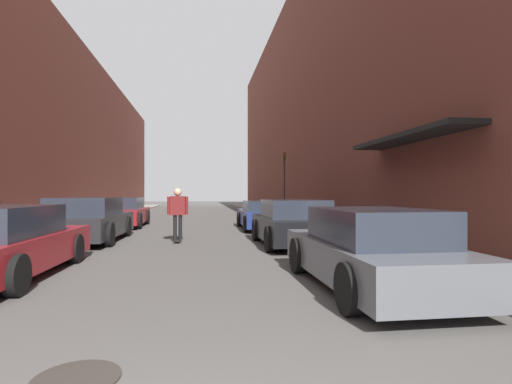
{
  "coord_description": "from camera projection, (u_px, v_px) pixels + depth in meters",
  "views": [
    {
      "loc": [
        0.38,
        -1.42,
        1.52
      ],
      "look_at": [
        2.32,
        12.45,
        1.54
      ],
      "focal_mm": 28.0,
      "sensor_mm": 36.0,
      "label": 1
    }
  ],
  "objects": [
    {
      "name": "building_row_left",
      "position": [
        53.0,
        134.0,
        22.84
      ],
      "size": [
        4.9,
        45.63,
        9.75
      ],
      "color": "brown",
      "rests_on": "ground"
    },
    {
      "name": "curb_strip_right",
      "position": [
        277.0,
        216.0,
        24.64
      ],
      "size": [
        1.8,
        45.63,
        0.12
      ],
      "color": "gray",
      "rests_on": "ground"
    },
    {
      "name": "building_row_right",
      "position": [
        322.0,
        104.0,
        25.05
      ],
      "size": [
        4.9,
        45.63,
        14.19
      ],
      "color": "brown",
      "rests_on": "ground"
    },
    {
      "name": "traffic_light",
      "position": [
        284.0,
        177.0,
        23.3
      ],
      "size": [
        0.16,
        0.22,
        3.74
      ],
      "color": "#2D2D2D",
      "rests_on": "curb_strip_right"
    },
    {
      "name": "manhole_cover",
      "position": [
        76.0,
        379.0,
        3.24
      ],
      "size": [
        0.7,
        0.7,
        0.02
      ],
      "color": "#332D28",
      "rests_on": "ground"
    },
    {
      "name": "parked_car_right_2",
      "position": [
        265.0,
        215.0,
        16.62
      ],
      "size": [
        2.07,
        4.38,
        1.18
      ],
      "color": "navy",
      "rests_on": "ground"
    },
    {
      "name": "parked_car_left_2",
      "position": [
        121.0,
        213.0,
        17.65
      ],
      "size": [
        2.08,
        4.04,
        1.3
      ],
      "color": "maroon",
      "rests_on": "ground"
    },
    {
      "name": "curb_strip_left",
      "position": [
        106.0,
        218.0,
        23.24
      ],
      "size": [
        1.8,
        45.63,
        0.12
      ],
      "color": "gray",
      "rests_on": "ground"
    },
    {
      "name": "skateboarder",
      "position": [
        178.0,
        209.0,
        12.2
      ],
      "size": [
        0.63,
        0.78,
        1.65
      ],
      "color": "black",
      "rests_on": "ground"
    },
    {
      "name": "parked_car_right_1",
      "position": [
        293.0,
        223.0,
        11.47
      ],
      "size": [
        2.0,
        4.01,
        1.31
      ],
      "color": "black",
      "rests_on": "ground"
    },
    {
      "name": "parked_car_right_0",
      "position": [
        371.0,
        250.0,
        6.31
      ],
      "size": [
        1.87,
        4.26,
        1.27
      ],
      "color": "#515459",
      "rests_on": "ground"
    },
    {
      "name": "parked_car_left_1",
      "position": [
        87.0,
        220.0,
        12.32
      ],
      "size": [
        2.08,
        4.47,
        1.37
      ],
      "color": "#232326",
      "rests_on": "ground"
    },
    {
      "name": "ground",
      "position": [
        192.0,
        224.0,
        19.42
      ],
      "size": [
        100.38,
        100.38,
        0.0
      ],
      "primitive_type": "plane",
      "color": "#4C4947"
    }
  ]
}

